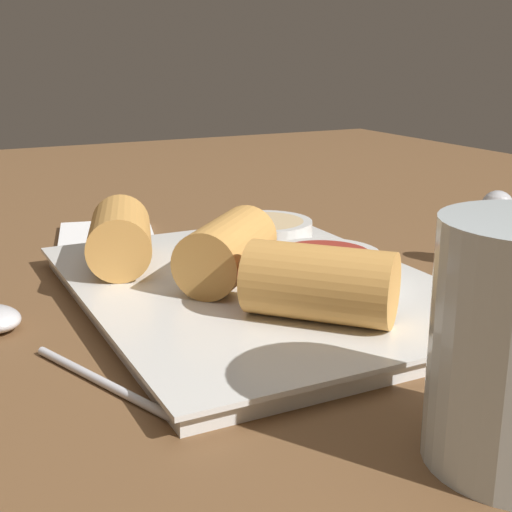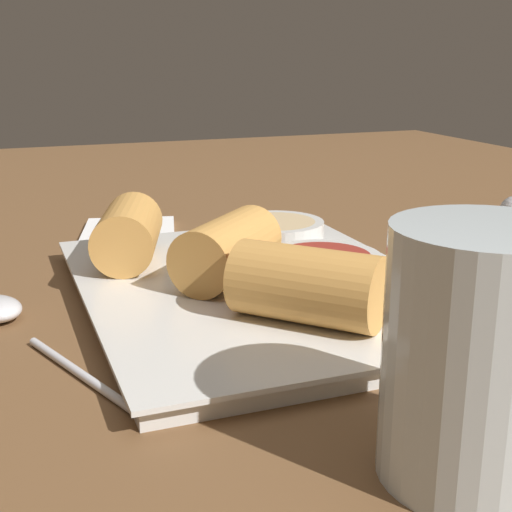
{
  "view_description": "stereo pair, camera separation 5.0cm",
  "coord_description": "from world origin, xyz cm",
  "px_view_note": "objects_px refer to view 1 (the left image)",
  "views": [
    {
      "loc": [
        43.43,
        -23.26,
        19.28
      ],
      "look_at": [
        0.79,
        -1.82,
        5.34
      ],
      "focal_mm": 50.0,
      "sensor_mm": 36.0,
      "label": 1
    },
    {
      "loc": [
        45.44,
        -18.68,
        19.28
      ],
      "look_at": [
        0.79,
        -1.82,
        5.34
      ],
      "focal_mm": 50.0,
      "sensor_mm": 36.0,
      "label": 2
    }
  ],
  "objects_px": {
    "serving_plate": "(256,291)",
    "dipping_bowl_near": "(323,266)",
    "dipping_bowl_far": "(264,233)",
    "salt_shaker": "(495,229)",
    "spoon": "(6,326)",
    "napkin": "(107,236)"
  },
  "relations": [
    {
      "from": "serving_plate",
      "to": "dipping_bowl_near",
      "type": "xyz_separation_m",
      "value": [
        0.02,
        0.04,
        0.02
      ]
    },
    {
      "from": "dipping_bowl_near",
      "to": "dipping_bowl_far",
      "type": "bearing_deg",
      "value": 176.59
    },
    {
      "from": "serving_plate",
      "to": "dipping_bowl_near",
      "type": "relative_size",
      "value": 3.93
    },
    {
      "from": "dipping_bowl_far",
      "to": "salt_shaker",
      "type": "distance_m",
      "value": 0.19
    },
    {
      "from": "dipping_bowl_near",
      "to": "dipping_bowl_far",
      "type": "height_order",
      "value": "same"
    },
    {
      "from": "dipping_bowl_far",
      "to": "salt_shaker",
      "type": "height_order",
      "value": "salt_shaker"
    },
    {
      "from": "dipping_bowl_near",
      "to": "salt_shaker",
      "type": "xyz_separation_m",
      "value": [
        -0.01,
        0.17,
        0.0
      ]
    },
    {
      "from": "dipping_bowl_near",
      "to": "salt_shaker",
      "type": "height_order",
      "value": "salt_shaker"
    },
    {
      "from": "spoon",
      "to": "serving_plate",
      "type": "bearing_deg",
      "value": 85.75
    },
    {
      "from": "spoon",
      "to": "salt_shaker",
      "type": "height_order",
      "value": "salt_shaker"
    },
    {
      "from": "dipping_bowl_near",
      "to": "salt_shaker",
      "type": "bearing_deg",
      "value": 93.85
    },
    {
      "from": "salt_shaker",
      "to": "dipping_bowl_near",
      "type": "bearing_deg",
      "value": -86.15
    },
    {
      "from": "serving_plate",
      "to": "salt_shaker",
      "type": "bearing_deg",
      "value": 86.54
    },
    {
      "from": "dipping_bowl_near",
      "to": "dipping_bowl_far",
      "type": "xyz_separation_m",
      "value": [
        -0.1,
        0.01,
        0.0
      ]
    },
    {
      "from": "napkin",
      "to": "salt_shaker",
      "type": "xyz_separation_m",
      "value": [
        0.23,
        0.26,
        0.03
      ]
    },
    {
      "from": "dipping_bowl_far",
      "to": "salt_shaker",
      "type": "xyz_separation_m",
      "value": [
        0.09,
        0.16,
        0.0
      ]
    },
    {
      "from": "napkin",
      "to": "salt_shaker",
      "type": "relative_size",
      "value": 1.88
    },
    {
      "from": "dipping_bowl_near",
      "to": "spoon",
      "type": "bearing_deg",
      "value": -99.99
    },
    {
      "from": "dipping_bowl_near",
      "to": "napkin",
      "type": "xyz_separation_m",
      "value": [
        -0.24,
        -0.09,
        -0.02
      ]
    },
    {
      "from": "serving_plate",
      "to": "dipping_bowl_near",
      "type": "distance_m",
      "value": 0.05
    },
    {
      "from": "dipping_bowl_near",
      "to": "salt_shaker",
      "type": "distance_m",
      "value": 0.17
    },
    {
      "from": "serving_plate",
      "to": "napkin",
      "type": "bearing_deg",
      "value": -167.38
    }
  ]
}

